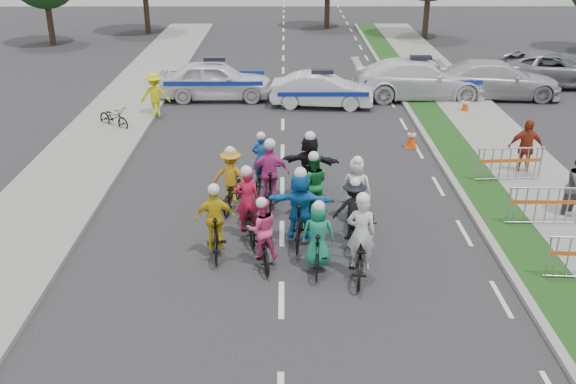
{
  "coord_description": "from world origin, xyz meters",
  "views": [
    {
      "loc": [
        0.08,
        -11.35,
        7.44
      ],
      "look_at": [
        0.15,
        3.1,
        1.1
      ],
      "focal_mm": 40.0,
      "sensor_mm": 36.0,
      "label": 1
    }
  ],
  "objects_px": {
    "rider_2": "(262,239)",
    "cone_1": "(465,105)",
    "rider_10": "(232,184)",
    "barrier_1": "(546,208)",
    "rider_12": "(262,169)",
    "cone_0": "(412,138)",
    "rider_11": "(310,171)",
    "police_car_1": "(322,90)",
    "rider_1": "(318,243)",
    "parked_bike": "(114,118)",
    "rider_6": "(248,213)",
    "marshal_hiviz": "(155,95)",
    "rider_8": "(313,193)",
    "rider_7": "(356,195)",
    "rider_5": "(300,212)",
    "spectator_2": "(525,148)",
    "civilian_sedan": "(497,80)",
    "rider_4": "(353,218)",
    "police_car_2": "(419,79)",
    "rider_3": "(216,227)",
    "police_car_0": "(215,80)",
    "barrier_2": "(509,166)",
    "rider_0": "(360,248)",
    "civilian_suv": "(549,69)",
    "rider_9": "(270,182)"
  },
  "relations": [
    {
      "from": "rider_2",
      "to": "cone_1",
      "type": "bearing_deg",
      "value": -133.11
    },
    {
      "from": "rider_10",
      "to": "barrier_1",
      "type": "distance_m",
      "value": 8.15
    },
    {
      "from": "rider_12",
      "to": "cone_0",
      "type": "xyz_separation_m",
      "value": [
        5.01,
        3.5,
        -0.24
      ]
    },
    {
      "from": "rider_11",
      "to": "police_car_1",
      "type": "height_order",
      "value": "rider_11"
    },
    {
      "from": "rider_12",
      "to": "barrier_1",
      "type": "bearing_deg",
      "value": 171.07
    },
    {
      "from": "rider_2",
      "to": "rider_12",
      "type": "relative_size",
      "value": 0.97
    },
    {
      "from": "rider_1",
      "to": "parked_bike",
      "type": "xyz_separation_m",
      "value": [
        -7.09,
        10.35,
        -0.27
      ]
    },
    {
      "from": "rider_6",
      "to": "marshal_hiviz",
      "type": "xyz_separation_m",
      "value": [
        -4.14,
        10.18,
        0.24
      ]
    },
    {
      "from": "rider_11",
      "to": "rider_8",
      "type": "bearing_deg",
      "value": 103.39
    },
    {
      "from": "rider_6",
      "to": "rider_7",
      "type": "xyz_separation_m",
      "value": [
        2.74,
        0.86,
        0.08
      ]
    },
    {
      "from": "rider_5",
      "to": "spectator_2",
      "type": "xyz_separation_m",
      "value": [
        6.9,
        4.31,
        0.06
      ]
    },
    {
      "from": "civilian_sedan",
      "to": "cone_0",
      "type": "height_order",
      "value": "civilian_sedan"
    },
    {
      "from": "rider_10",
      "to": "rider_12",
      "type": "bearing_deg",
      "value": -108.69
    },
    {
      "from": "parked_bike",
      "to": "rider_4",
      "type": "bearing_deg",
      "value": -101.43
    },
    {
      "from": "rider_8",
      "to": "civilian_sedan",
      "type": "height_order",
      "value": "rider_8"
    },
    {
      "from": "police_car_2",
      "to": "marshal_hiviz",
      "type": "bearing_deg",
      "value": 103.12
    },
    {
      "from": "rider_3",
      "to": "police_car_1",
      "type": "height_order",
      "value": "rider_3"
    },
    {
      "from": "rider_1",
      "to": "police_car_0",
      "type": "bearing_deg",
      "value": -71.34
    },
    {
      "from": "rider_10",
      "to": "cone_0",
      "type": "relative_size",
      "value": 2.65
    },
    {
      "from": "rider_11",
      "to": "parked_bike",
      "type": "distance_m",
      "value": 9.55
    },
    {
      "from": "rider_11",
      "to": "spectator_2",
      "type": "distance_m",
      "value": 6.79
    },
    {
      "from": "rider_6",
      "to": "barrier_2",
      "type": "height_order",
      "value": "rider_6"
    },
    {
      "from": "rider_0",
      "to": "rider_6",
      "type": "height_order",
      "value": "rider_0"
    },
    {
      "from": "rider_11",
      "to": "cone_0",
      "type": "xyz_separation_m",
      "value": [
        3.65,
        4.27,
        -0.5
      ]
    },
    {
      "from": "rider_7",
      "to": "parked_bike",
      "type": "relative_size",
      "value": 1.16
    },
    {
      "from": "civilian_suv",
      "to": "police_car_1",
      "type": "bearing_deg",
      "value": 108.4
    },
    {
      "from": "spectator_2",
      "to": "cone_1",
      "type": "relative_size",
      "value": 2.58
    },
    {
      "from": "rider_6",
      "to": "police_car_1",
      "type": "relative_size",
      "value": 0.47
    },
    {
      "from": "rider_2",
      "to": "barrier_1",
      "type": "height_order",
      "value": "rider_2"
    },
    {
      "from": "rider_12",
      "to": "police_car_2",
      "type": "height_order",
      "value": "rider_12"
    },
    {
      "from": "police_car_2",
      "to": "cone_1",
      "type": "height_order",
      "value": "police_car_2"
    },
    {
      "from": "rider_7",
      "to": "police_car_1",
      "type": "height_order",
      "value": "rider_7"
    },
    {
      "from": "rider_0",
      "to": "cone_0",
      "type": "bearing_deg",
      "value": -100.24
    },
    {
      "from": "rider_2",
      "to": "civilian_sedan",
      "type": "distance_m",
      "value": 17.3
    },
    {
      "from": "rider_6",
      "to": "barrier_2",
      "type": "distance_m",
      "value": 8.25
    },
    {
      "from": "rider_3",
      "to": "rider_11",
      "type": "bearing_deg",
      "value": -129.41
    },
    {
      "from": "rider_2",
      "to": "barrier_2",
      "type": "height_order",
      "value": "rider_2"
    },
    {
      "from": "cone_1",
      "to": "barrier_2",
      "type": "bearing_deg",
      "value": -94.64
    },
    {
      "from": "rider_8",
      "to": "rider_9",
      "type": "height_order",
      "value": "rider_9"
    },
    {
      "from": "police_car_1",
      "to": "police_car_2",
      "type": "height_order",
      "value": "police_car_2"
    },
    {
      "from": "rider_6",
      "to": "rider_11",
      "type": "distance_m",
      "value": 2.77
    },
    {
      "from": "rider_3",
      "to": "civilian_suv",
      "type": "distance_m",
      "value": 21.09
    },
    {
      "from": "spectator_2",
      "to": "police_car_2",
      "type": "bearing_deg",
      "value": 101.74
    },
    {
      "from": "rider_9",
      "to": "barrier_2",
      "type": "distance_m",
      "value": 7.23
    },
    {
      "from": "rider_10",
      "to": "police_car_2",
      "type": "relative_size",
      "value": 0.32
    },
    {
      "from": "rider_4",
      "to": "rider_5",
      "type": "bearing_deg",
      "value": 2.32
    },
    {
      "from": "cone_0",
      "to": "rider_1",
      "type": "bearing_deg",
      "value": -113.78
    },
    {
      "from": "cone_0",
      "to": "marshal_hiviz",
      "type": "bearing_deg",
      "value": 158.72
    },
    {
      "from": "rider_0",
      "to": "cone_1",
      "type": "xyz_separation_m",
      "value": [
        5.55,
        12.37,
        -0.33
      ]
    },
    {
      "from": "rider_11",
      "to": "police_car_0",
      "type": "height_order",
      "value": "rider_11"
    }
  ]
}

